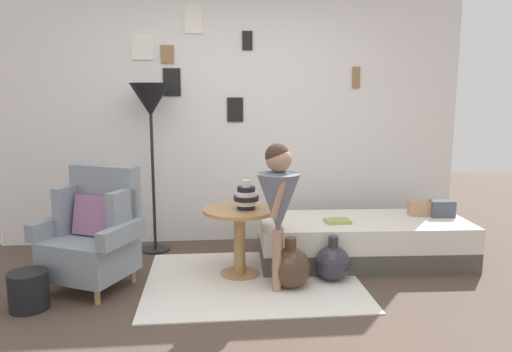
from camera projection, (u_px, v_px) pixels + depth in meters
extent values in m
plane|color=#4C3D33|center=(247.00, 320.00, 3.34)|extent=(12.00, 12.00, 0.00)
cube|color=silver|center=(233.00, 118.00, 5.04)|extent=(4.80, 0.10, 2.60)
cube|color=white|center=(142.00, 48.00, 4.78)|extent=(0.22, 0.02, 0.23)
cube|color=gray|center=(142.00, 48.00, 4.78)|extent=(0.17, 0.01, 0.18)
cube|color=olive|center=(356.00, 77.00, 5.03)|extent=(0.08, 0.02, 0.22)
cube|color=gray|center=(356.00, 77.00, 5.03)|extent=(0.06, 0.01, 0.17)
cube|color=olive|center=(167.00, 54.00, 4.82)|extent=(0.13, 0.02, 0.18)
cube|color=silver|center=(167.00, 54.00, 4.81)|extent=(0.10, 0.01, 0.14)
cube|color=white|center=(193.00, 19.00, 4.78)|extent=(0.18, 0.02, 0.27)
cube|color=slate|center=(193.00, 19.00, 4.78)|extent=(0.14, 0.01, 0.21)
cube|color=black|center=(172.00, 82.00, 4.87)|extent=(0.17, 0.02, 0.28)
cube|color=slate|center=(172.00, 82.00, 4.86)|extent=(0.14, 0.01, 0.22)
cube|color=black|center=(247.00, 41.00, 4.87)|extent=(0.10, 0.02, 0.19)
cube|color=silver|center=(247.00, 41.00, 4.86)|extent=(0.08, 0.01, 0.15)
cube|color=black|center=(235.00, 110.00, 4.97)|extent=(0.16, 0.02, 0.25)
cube|color=gray|center=(235.00, 110.00, 4.97)|extent=(0.13, 0.01, 0.19)
cube|color=silver|center=(253.00, 280.00, 4.04)|extent=(1.76, 1.45, 0.01)
cylinder|color=tan|center=(47.00, 287.00, 3.75)|extent=(0.04, 0.04, 0.12)
cylinder|color=tan|center=(97.00, 296.00, 3.58)|extent=(0.04, 0.04, 0.12)
cylinder|color=tan|center=(86.00, 268.00, 4.17)|extent=(0.04, 0.04, 0.12)
cylinder|color=tan|center=(133.00, 276.00, 4.00)|extent=(0.04, 0.04, 0.12)
cube|color=gray|center=(90.00, 256.00, 3.84)|extent=(0.79, 0.77, 0.30)
cube|color=gray|center=(105.00, 198.00, 3.98)|extent=(0.60, 0.39, 0.55)
cube|color=gray|center=(70.00, 209.00, 3.96)|extent=(0.21, 0.31, 0.39)
cube|color=gray|center=(123.00, 214.00, 3.78)|extent=(0.21, 0.31, 0.39)
cube|color=gray|center=(53.00, 226.00, 3.90)|extent=(0.30, 0.49, 0.14)
cube|color=gray|center=(122.00, 234.00, 3.67)|extent=(0.30, 0.49, 0.14)
cube|color=gray|center=(96.00, 216.00, 3.88)|extent=(0.40, 0.31, 0.33)
cube|color=#4C4742|center=(362.00, 252.00, 4.52)|extent=(1.93, 0.88, 0.18)
cube|color=silver|center=(363.00, 231.00, 4.48)|extent=(1.93, 0.88, 0.22)
cube|color=#474C56|center=(442.00, 209.00, 4.55)|extent=(0.23, 0.14, 0.15)
cube|color=tan|center=(419.00, 208.00, 4.60)|extent=(0.21, 0.14, 0.14)
cylinder|color=tan|center=(240.00, 274.00, 4.18)|extent=(0.34, 0.34, 0.02)
cylinder|color=tan|center=(239.00, 243.00, 4.13)|extent=(0.10, 0.10, 0.54)
cylinder|color=tan|center=(239.00, 210.00, 4.09)|extent=(0.62, 0.62, 0.03)
cylinder|color=black|center=(246.00, 207.00, 4.07)|extent=(0.15, 0.15, 0.04)
cylinder|color=white|center=(246.00, 202.00, 4.06)|extent=(0.18, 0.18, 0.04)
cylinder|color=black|center=(246.00, 198.00, 4.06)|extent=(0.21, 0.21, 0.04)
cylinder|color=white|center=(246.00, 194.00, 4.05)|extent=(0.18, 0.18, 0.04)
cylinder|color=black|center=(246.00, 189.00, 4.04)|extent=(0.15, 0.15, 0.04)
cylinder|color=white|center=(246.00, 183.00, 4.04)|extent=(0.07, 0.07, 0.06)
cylinder|color=black|center=(156.00, 249.00, 4.83)|extent=(0.28, 0.28, 0.02)
cylinder|color=black|center=(153.00, 172.00, 4.70)|extent=(0.03, 0.03, 1.55)
cone|color=black|center=(150.00, 100.00, 4.59)|extent=(0.39, 0.39, 0.31)
cylinder|color=#A37A60|center=(277.00, 262.00, 3.78)|extent=(0.07, 0.07, 0.50)
cylinder|color=#A37A60|center=(279.00, 257.00, 3.87)|extent=(0.07, 0.07, 0.50)
cone|color=slate|center=(278.00, 204.00, 3.75)|extent=(0.34, 0.34, 0.47)
cylinder|color=slate|center=(278.00, 184.00, 3.72)|extent=(0.17, 0.17, 0.18)
cylinder|color=#A37A60|center=(279.00, 198.00, 3.62)|extent=(0.14, 0.09, 0.32)
cylinder|color=#A37A60|center=(283.00, 192.00, 3.85)|extent=(0.14, 0.09, 0.32)
sphere|color=#A37A60|center=(279.00, 159.00, 3.69)|extent=(0.20, 0.20, 0.20)
sphere|color=#38281E|center=(277.00, 156.00, 3.69)|extent=(0.19, 0.19, 0.19)
cube|color=#A5A854|center=(337.00, 221.00, 4.35)|extent=(0.23, 0.17, 0.03)
sphere|color=#473323|center=(290.00, 268.00, 3.88)|extent=(0.33, 0.33, 0.33)
cylinder|color=#473323|center=(291.00, 243.00, 3.85)|extent=(0.09, 0.09, 0.09)
sphere|color=#332D38|center=(333.00, 263.00, 4.03)|extent=(0.30, 0.30, 0.30)
cylinder|color=#332D38|center=(333.00, 242.00, 4.00)|extent=(0.08, 0.08, 0.09)
cylinder|color=black|center=(29.00, 290.00, 3.49)|extent=(0.28, 0.28, 0.28)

